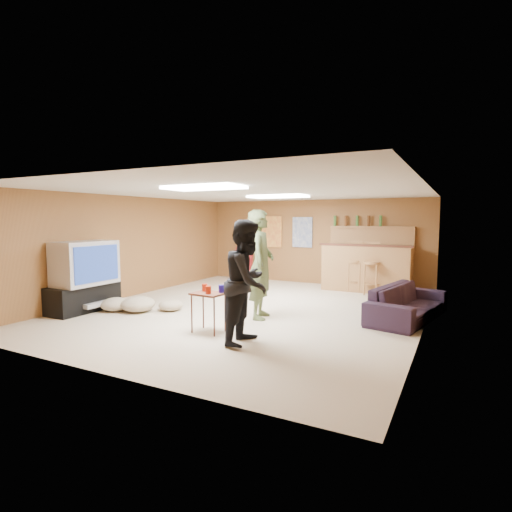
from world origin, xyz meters
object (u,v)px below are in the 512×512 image
at_px(tray_table, 209,312).
at_px(person_olive, 261,264).
at_px(bar_counter, 366,268).
at_px(tv_body, 85,263).
at_px(person_black, 247,282).
at_px(sofa, 408,303).

bearing_deg(tray_table, person_olive, 74.95).
bearing_deg(person_olive, bar_counter, -33.69).
bearing_deg(tv_body, bar_counter, 47.00).
xyz_separation_m(tv_body, bar_counter, (4.15, 4.45, -0.35)).
height_order(tv_body, person_black, person_black).
xyz_separation_m(bar_counter, sofa, (1.20, -2.38, -0.26)).
distance_m(person_black, sofa, 3.01).
height_order(person_olive, tray_table, person_olive).
height_order(sofa, tray_table, tray_table).
distance_m(bar_counter, person_olive, 3.59).
distance_m(tv_body, tray_table, 2.84).
distance_m(person_olive, person_black, 1.39).
xyz_separation_m(bar_counter, person_olive, (-1.07, -3.41, 0.38)).
distance_m(bar_counter, person_black, 4.77).
height_order(person_olive, person_black, person_olive).
relative_size(person_olive, tray_table, 3.09).
height_order(bar_counter, person_black, person_black).
distance_m(tv_body, bar_counter, 6.09).
bearing_deg(bar_counter, tv_body, -133.00).
xyz_separation_m(tv_body, person_black, (3.54, -0.27, -0.05)).
xyz_separation_m(person_black, tray_table, (-0.76, 0.17, -0.55)).
xyz_separation_m(person_black, sofa, (1.81, 2.34, -0.56)).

